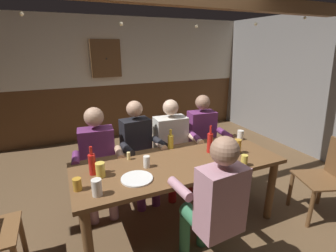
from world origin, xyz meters
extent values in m
plane|color=brown|center=(0.00, 0.00, 0.00)|extent=(7.10, 7.10, 0.00)
cube|color=silver|center=(0.00, 3.02, 1.74)|extent=(5.76, 0.12, 1.30)
cube|color=brown|center=(0.00, 3.02, 0.54)|extent=(5.76, 0.12, 1.08)
cube|color=brown|center=(0.00, -0.03, 0.72)|extent=(2.07, 0.83, 0.04)
cylinder|color=brown|center=(-0.96, -0.37, 0.35)|extent=(0.08, 0.08, 0.70)
cylinder|color=brown|center=(0.96, -0.37, 0.35)|extent=(0.08, 0.08, 0.70)
cylinder|color=brown|center=(-0.96, 0.30, 0.35)|extent=(0.08, 0.08, 0.70)
cylinder|color=brown|center=(0.96, 0.30, 0.35)|extent=(0.08, 0.08, 0.70)
cube|color=#6B2D66|center=(-0.70, 0.68, 0.71)|extent=(0.41, 0.26, 0.50)
sphere|color=tan|center=(-0.70, 0.68, 1.10)|extent=(0.22, 0.22, 0.22)
cylinder|color=#B78493|center=(-0.61, 0.52, 0.48)|extent=(0.17, 0.42, 0.13)
cylinder|color=#B78493|center=(-0.82, 0.54, 0.48)|extent=(0.17, 0.42, 0.13)
cylinder|color=#B78493|center=(-0.63, 0.32, 0.21)|extent=(0.10, 0.10, 0.42)
cylinder|color=#B78493|center=(-0.84, 0.34, 0.21)|extent=(0.10, 0.10, 0.42)
cylinder|color=tan|center=(-0.50, 0.41, 0.73)|extent=(0.11, 0.29, 0.08)
cylinder|color=#6B2D66|center=(-0.95, 0.45, 0.73)|extent=(0.11, 0.29, 0.08)
cube|color=black|center=(-0.23, 0.68, 0.74)|extent=(0.36, 0.24, 0.55)
sphere|color=tan|center=(-0.23, 0.68, 1.14)|extent=(0.19, 0.19, 0.19)
cylinder|color=#6B2D66|center=(-0.13, 0.55, 0.48)|extent=(0.17, 0.40, 0.13)
cylinder|color=#6B2D66|center=(-0.31, 0.53, 0.48)|extent=(0.17, 0.40, 0.13)
cylinder|color=#6B2D66|center=(-0.11, 0.35, 0.21)|extent=(0.10, 0.10, 0.42)
cylinder|color=#6B2D66|center=(-0.30, 0.33, 0.21)|extent=(0.10, 0.10, 0.42)
cylinder|color=black|center=(-0.01, 0.45, 0.76)|extent=(0.11, 0.29, 0.08)
cylinder|color=black|center=(-0.41, 0.42, 0.76)|extent=(0.11, 0.29, 0.08)
cube|color=silver|center=(0.23, 0.68, 0.72)|extent=(0.42, 0.26, 0.52)
sphere|color=beige|center=(0.23, 0.68, 1.11)|extent=(0.20, 0.20, 0.20)
cylinder|color=#AD1919|center=(0.34, 0.53, 0.48)|extent=(0.15, 0.41, 0.13)
cylinder|color=#AD1919|center=(0.11, 0.54, 0.48)|extent=(0.15, 0.41, 0.13)
cylinder|color=#AD1919|center=(0.33, 0.33, 0.21)|extent=(0.10, 0.10, 0.42)
cylinder|color=#AD1919|center=(0.11, 0.34, 0.21)|extent=(0.10, 0.10, 0.42)
cylinder|color=beige|center=(0.46, 0.41, 0.75)|extent=(0.09, 0.28, 0.08)
cylinder|color=beige|center=(-0.01, 0.43, 0.75)|extent=(0.09, 0.28, 0.08)
cube|color=#6B2D66|center=(0.70, 0.68, 0.73)|extent=(0.38, 0.26, 0.55)
sphere|color=#9E755B|center=(0.70, 0.68, 1.13)|extent=(0.19, 0.19, 0.19)
cylinder|color=black|center=(0.78, 0.53, 0.48)|extent=(0.17, 0.41, 0.13)
cylinder|color=black|center=(0.59, 0.55, 0.48)|extent=(0.17, 0.41, 0.13)
cylinder|color=black|center=(0.76, 0.33, 0.21)|extent=(0.10, 0.10, 0.42)
cylinder|color=black|center=(0.56, 0.35, 0.21)|extent=(0.10, 0.10, 0.42)
cylinder|color=#6B2D66|center=(0.88, 0.41, 0.76)|extent=(0.11, 0.29, 0.08)
cylinder|color=#6B2D66|center=(0.47, 0.45, 0.76)|extent=(0.11, 0.29, 0.08)
cube|color=#B78493|center=(0.00, -0.75, 0.73)|extent=(0.37, 0.24, 0.55)
sphere|color=#9E755B|center=(0.00, -0.75, 1.14)|extent=(0.21, 0.21, 0.21)
cylinder|color=#33724C|center=(-0.11, -0.62, 0.48)|extent=(0.16, 0.40, 0.13)
cylinder|color=#33724C|center=(0.09, -0.60, 0.48)|extent=(0.16, 0.40, 0.13)
cylinder|color=#33724C|center=(-0.12, -0.42, 0.21)|extent=(0.10, 0.10, 0.42)
cylinder|color=#33724C|center=(0.07, -0.41, 0.21)|extent=(0.10, 0.10, 0.42)
cylinder|color=#B78493|center=(-0.23, -0.52, 0.76)|extent=(0.10, 0.29, 0.08)
cylinder|color=#B78493|center=(0.19, -0.48, 0.76)|extent=(0.10, 0.29, 0.08)
cylinder|color=brown|center=(-1.48, 0.14, 0.22)|extent=(0.04, 0.04, 0.44)
cube|color=brown|center=(1.48, -0.54, 0.45)|extent=(0.56, 0.56, 0.02)
cylinder|color=brown|center=(1.24, -0.66, 0.22)|extent=(0.04, 0.04, 0.44)
cylinder|color=brown|center=(1.36, -0.30, 0.22)|extent=(0.04, 0.04, 0.44)
cylinder|color=brown|center=(1.72, -0.43, 0.22)|extent=(0.04, 0.04, 0.44)
cylinder|color=#F9E08C|center=(-0.45, 0.21, 0.78)|extent=(0.04, 0.04, 0.08)
cylinder|color=white|center=(-0.49, -0.20, 0.75)|extent=(0.28, 0.28, 0.01)
cylinder|color=red|center=(0.40, 0.03, 0.85)|extent=(0.06, 0.06, 0.21)
cylinder|color=red|center=(0.40, 0.03, 1.00)|extent=(0.02, 0.02, 0.09)
cylinder|color=red|center=(-0.82, 0.05, 0.84)|extent=(0.06, 0.06, 0.19)
cylinder|color=red|center=(-0.82, 0.05, 0.97)|extent=(0.03, 0.03, 0.08)
cylinder|color=gold|center=(0.06, 0.30, 0.82)|extent=(0.07, 0.07, 0.15)
cylinder|color=gold|center=(0.06, 0.30, 0.93)|extent=(0.03, 0.03, 0.07)
cylinder|color=gold|center=(0.66, -0.12, 0.82)|extent=(0.07, 0.07, 0.16)
cylinder|color=white|center=(-0.84, -0.31, 0.81)|extent=(0.08, 0.08, 0.14)
cylinder|color=white|center=(-0.34, -0.02, 0.80)|extent=(0.06, 0.06, 0.11)
cylinder|color=white|center=(0.96, 0.19, 0.80)|extent=(0.08, 0.08, 0.12)
cylinder|color=gold|center=(-0.97, -0.17, 0.79)|extent=(0.07, 0.07, 0.10)
cylinder|color=#E5C64C|center=(-0.77, -0.03, 0.81)|extent=(0.08, 0.08, 0.13)
cylinder|color=white|center=(0.35, -0.39, 0.81)|extent=(0.06, 0.06, 0.15)
cylinder|color=#E5C64C|center=(0.53, -0.38, 0.80)|extent=(0.06, 0.06, 0.11)
cube|color=brown|center=(-0.13, 2.89, 1.61)|extent=(0.56, 0.12, 0.70)
sphere|color=black|center=(-0.13, 2.81, 1.61)|extent=(0.03, 0.03, 0.03)
sphere|color=#F9EAB2|center=(-1.21, 0.40, 2.09)|extent=(0.04, 0.04, 0.04)
sphere|color=#F9EAB2|center=(-0.40, 0.40, 2.04)|extent=(0.04, 0.04, 0.04)
sphere|color=#F9EAB2|center=(0.40, 0.40, 2.04)|extent=(0.04, 0.04, 0.04)
sphere|color=#F9EAB2|center=(1.21, 0.40, 2.09)|extent=(0.04, 0.04, 0.04)
sphere|color=#F9EAB2|center=(2.01, 0.40, 2.19)|extent=(0.04, 0.04, 0.04)
camera|label=1|loc=(-1.01, -2.03, 1.85)|focal=26.20mm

